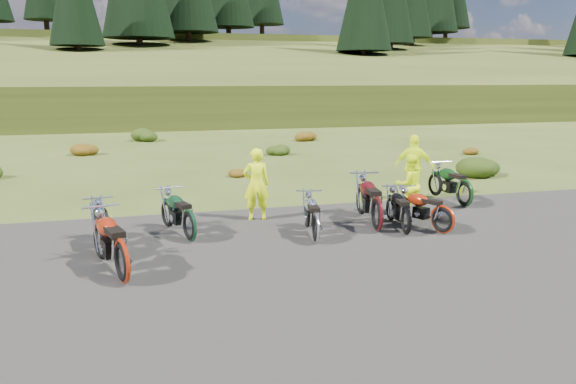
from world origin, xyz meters
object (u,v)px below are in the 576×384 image
object	(u,v)px
motorcycle_7	(464,208)
person_middle	(256,185)
motorcycle_3	(316,244)
motorcycle_0	(107,257)

from	to	relation	value
motorcycle_7	person_middle	world-z (taller)	person_middle
motorcycle_3	motorcycle_7	world-z (taller)	motorcycle_7
motorcycle_0	motorcycle_7	distance (m)	9.65
motorcycle_0	person_middle	xyz separation A→B (m)	(3.54, 2.13, 0.91)
motorcycle_0	motorcycle_3	size ratio (longest dim) A/B	1.05
motorcycle_7	motorcycle_3	bearing A→B (deg)	110.25
motorcycle_0	person_middle	world-z (taller)	person_middle
motorcycle_0	motorcycle_3	world-z (taller)	motorcycle_0
motorcycle_3	person_middle	world-z (taller)	person_middle
person_middle	motorcycle_3	bearing A→B (deg)	115.08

